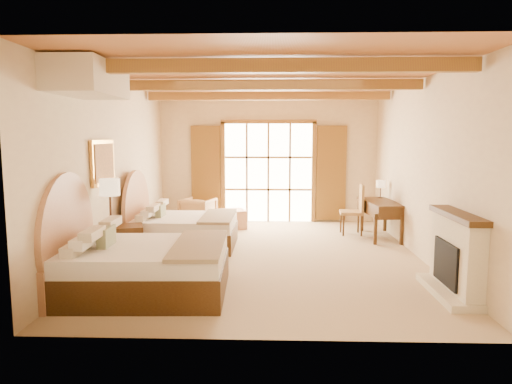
{
  "coord_description": "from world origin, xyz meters",
  "views": [
    {
      "loc": [
        0.07,
        -8.18,
        2.18
      ],
      "look_at": [
        -0.21,
        0.2,
        1.16
      ],
      "focal_mm": 32.0,
      "sensor_mm": 36.0,
      "label": 1
    }
  ],
  "objects_px": {
    "nightstand": "(128,243)",
    "armchair": "(198,212)",
    "desk": "(381,218)",
    "bed_near": "(133,262)",
    "bed_far": "(177,227)"
  },
  "relations": [
    {
      "from": "nightstand",
      "to": "armchair",
      "type": "xyz_separation_m",
      "value": [
        0.74,
        3.15,
        0.03
      ]
    },
    {
      "from": "desk",
      "to": "armchair",
      "type": "bearing_deg",
      "value": 158.17
    },
    {
      "from": "bed_near",
      "to": "bed_far",
      "type": "bearing_deg",
      "value": 86.87
    },
    {
      "from": "desk",
      "to": "nightstand",
      "type": "bearing_deg",
      "value": -164.19
    },
    {
      "from": "armchair",
      "to": "nightstand",
      "type": "bearing_deg",
      "value": 92.96
    },
    {
      "from": "bed_near",
      "to": "desk",
      "type": "relative_size",
      "value": 1.5
    },
    {
      "from": "nightstand",
      "to": "bed_far",
      "type": "bearing_deg",
      "value": 39.25
    },
    {
      "from": "bed_far",
      "to": "nightstand",
      "type": "bearing_deg",
      "value": -122.75
    },
    {
      "from": "nightstand",
      "to": "desk",
      "type": "relative_size",
      "value": 0.4
    },
    {
      "from": "armchair",
      "to": "desk",
      "type": "height_order",
      "value": "desk"
    },
    {
      "from": "bed_far",
      "to": "nightstand",
      "type": "height_order",
      "value": "bed_far"
    },
    {
      "from": "nightstand",
      "to": "desk",
      "type": "xyz_separation_m",
      "value": [
        4.91,
        1.99,
        0.11
      ]
    },
    {
      "from": "bed_near",
      "to": "desk",
      "type": "height_order",
      "value": "bed_near"
    },
    {
      "from": "nightstand",
      "to": "armchair",
      "type": "height_order",
      "value": "armchair"
    },
    {
      "from": "bed_far",
      "to": "desk",
      "type": "xyz_separation_m",
      "value": [
        4.25,
        0.98,
        0.02
      ]
    }
  ]
}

